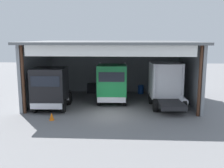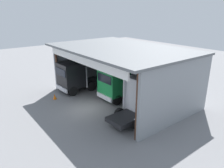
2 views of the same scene
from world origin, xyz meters
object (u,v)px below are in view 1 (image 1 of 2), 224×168
Objects in this scene: truck_green_left_bay at (112,83)px; traffic_cone at (52,116)px; truck_white_right_bay at (166,84)px; tool_cart at (92,88)px; oil_drum at (141,89)px; truck_black_center_right_bay at (51,88)px.

traffic_cone is at bearing 50.31° from truck_green_left_bay.
truck_green_left_bay is at bearing 51.56° from traffic_cone.
truck_white_right_bay is 5.07× the size of tool_cart.
oil_drum is (-1.81, 4.91, -1.48)m from truck_white_right_bay.
truck_green_left_bay is 4.65m from truck_white_right_bay.
oil_drum is at bearing -141.30° from truck_black_center_right_bay.
truck_black_center_right_bay is 1.01× the size of truck_white_right_bay.
tool_cart is at bearing 179.76° from oil_drum.
truck_black_center_right_bay reaches higher than tool_cart.
truck_black_center_right_bay is 5.11× the size of tool_cart.
truck_white_right_bay is at bearing -172.46° from truck_black_center_right_bay.
truck_black_center_right_bay is at bearing -110.51° from tool_cart.
truck_black_center_right_bay is 7.05m from tool_cart.
truck_black_center_right_bay is 5.30m from truck_green_left_bay.
tool_cart is 1.79× the size of traffic_cone.
truck_white_right_bay is 5.44m from oil_drum.
truck_white_right_bay reaches higher than truck_black_center_right_bay.
truck_black_center_right_bay is 10.03m from oil_drum.
oil_drum is 11.38m from traffic_cone.
tool_cart is at bearing 79.95° from traffic_cone.
oil_drum is 5.12m from tool_cart.
truck_white_right_bay reaches higher than oil_drum.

